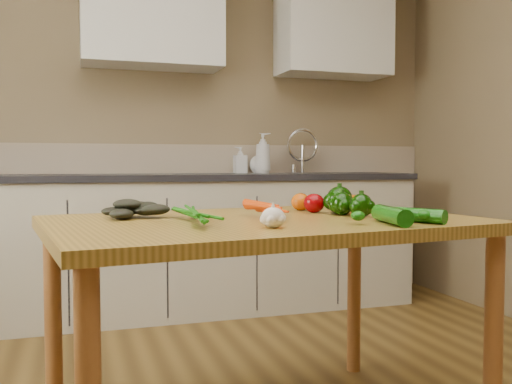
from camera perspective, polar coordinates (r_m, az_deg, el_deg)
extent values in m
cube|color=#867250|center=(4.04, -9.21, 7.56)|extent=(4.00, 0.02, 2.60)
cube|color=tan|center=(4.02, -9.07, -3.12)|extent=(3.98, 0.03, 1.10)
cube|color=#B6AF98|center=(3.79, -5.36, -5.30)|extent=(2.80, 0.60, 0.86)
cube|color=#27262B|center=(3.75, -5.39, 1.52)|extent=(2.84, 0.64, 0.04)
cube|color=#99999E|center=(3.99, 5.66, 1.03)|extent=(0.55, 0.42, 0.10)
cylinder|color=silver|center=(4.16, 4.68, 3.59)|extent=(0.02, 0.02, 0.24)
cube|color=silver|center=(3.95, -10.36, 17.24)|extent=(0.90, 0.35, 0.70)
cube|color=silver|center=(4.31, 7.76, 16.03)|extent=(0.80, 0.35, 0.70)
cube|color=#A47C2F|center=(1.99, 0.84, -3.28)|extent=(1.56, 1.11, 0.04)
cylinder|color=#9C5F2D|center=(2.15, 22.65, -13.67)|extent=(0.06, 0.06, 0.74)
cylinder|color=#9C5F2D|center=(2.28, -19.62, -12.66)|extent=(0.06, 0.06, 0.74)
cylinder|color=#9C5F2D|center=(2.74, 9.78, -9.87)|extent=(0.06, 0.06, 0.74)
imported|color=silver|center=(3.94, 0.69, 3.91)|extent=(0.14, 0.14, 0.28)
imported|color=silver|center=(3.99, -1.58, 3.23)|extent=(0.09, 0.08, 0.18)
imported|color=silver|center=(4.01, 0.31, 3.16)|extent=(0.18, 0.18, 0.17)
ellipsoid|color=white|center=(1.71, 1.72, -2.58)|extent=(0.07, 0.07, 0.06)
sphere|color=black|center=(2.14, 8.59, -1.18)|extent=(0.08, 0.08, 0.08)
sphere|color=black|center=(2.21, 8.34, -0.81)|extent=(0.10, 0.10, 0.10)
sphere|color=black|center=(2.08, 10.49, -1.34)|extent=(0.08, 0.08, 0.08)
ellipsoid|color=#800206|center=(2.22, 5.82, -1.12)|extent=(0.08, 0.08, 0.08)
ellipsoid|color=#BC4704|center=(2.32, 4.49, -0.99)|extent=(0.08, 0.08, 0.07)
ellipsoid|color=#BC4704|center=(2.33, 9.84, -1.08)|extent=(0.07, 0.07, 0.07)
cylinder|color=#0B4907|center=(1.94, 15.55, -2.24)|extent=(0.14, 0.21, 0.05)
cylinder|color=#0B4907|center=(1.86, 13.41, -2.29)|extent=(0.09, 0.23, 0.06)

